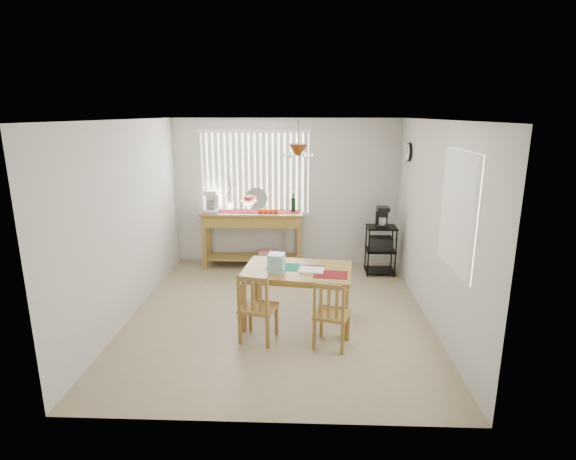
{
  "coord_description": "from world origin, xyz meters",
  "views": [
    {
      "loc": [
        0.34,
        -5.68,
        2.68
      ],
      "look_at": [
        0.1,
        0.55,
        1.05
      ],
      "focal_mm": 28.0,
      "sensor_mm": 36.0,
      "label": 1
    }
  ],
  "objects_px": {
    "sideboard": "(253,226)",
    "wire_cart": "(381,245)",
    "dining_table": "(297,275)",
    "chair_right": "(331,315)",
    "cart_items": "(382,217)",
    "chair_left": "(257,308)"
  },
  "relations": [
    {
      "from": "dining_table",
      "to": "chair_left",
      "type": "distance_m",
      "value": 0.75
    },
    {
      "from": "chair_right",
      "to": "cart_items",
      "type": "bearing_deg",
      "value": 69.13
    },
    {
      "from": "dining_table",
      "to": "chair_right",
      "type": "bearing_deg",
      "value": -57.96
    },
    {
      "from": "dining_table",
      "to": "wire_cart",
      "type": "bearing_deg",
      "value": 53.93
    },
    {
      "from": "cart_items",
      "to": "chair_left",
      "type": "relative_size",
      "value": 0.39
    },
    {
      "from": "chair_right",
      "to": "dining_table",
      "type": "bearing_deg",
      "value": 122.04
    },
    {
      "from": "sideboard",
      "to": "chair_left",
      "type": "xyz_separation_m",
      "value": [
        0.36,
        -2.75,
        -0.32
      ]
    },
    {
      "from": "sideboard",
      "to": "dining_table",
      "type": "distance_m",
      "value": 2.36
    },
    {
      "from": "wire_cart",
      "to": "cart_items",
      "type": "bearing_deg",
      "value": 90.0
    },
    {
      "from": "chair_left",
      "to": "chair_right",
      "type": "relative_size",
      "value": 1.04
    },
    {
      "from": "sideboard",
      "to": "wire_cart",
      "type": "bearing_deg",
      "value": -7.96
    },
    {
      "from": "sideboard",
      "to": "wire_cart",
      "type": "distance_m",
      "value": 2.24
    },
    {
      "from": "wire_cart",
      "to": "chair_right",
      "type": "relative_size",
      "value": 1.0
    },
    {
      "from": "sideboard",
      "to": "chair_right",
      "type": "bearing_deg",
      "value": -66.67
    },
    {
      "from": "chair_right",
      "to": "chair_left",
      "type": "bearing_deg",
      "value": 172.79
    },
    {
      "from": "sideboard",
      "to": "chair_right",
      "type": "height_order",
      "value": "sideboard"
    },
    {
      "from": "chair_left",
      "to": "chair_right",
      "type": "xyz_separation_m",
      "value": [
        0.88,
        -0.11,
        -0.02
      ]
    },
    {
      "from": "cart_items",
      "to": "dining_table",
      "type": "height_order",
      "value": "cart_items"
    },
    {
      "from": "dining_table",
      "to": "chair_left",
      "type": "height_order",
      "value": "chair_left"
    },
    {
      "from": "wire_cart",
      "to": "dining_table",
      "type": "height_order",
      "value": "wire_cart"
    },
    {
      "from": "dining_table",
      "to": "chair_right",
      "type": "xyz_separation_m",
      "value": [
        0.41,
        -0.65,
        -0.24
      ]
    },
    {
      "from": "sideboard",
      "to": "dining_table",
      "type": "height_order",
      "value": "sideboard"
    }
  ]
}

